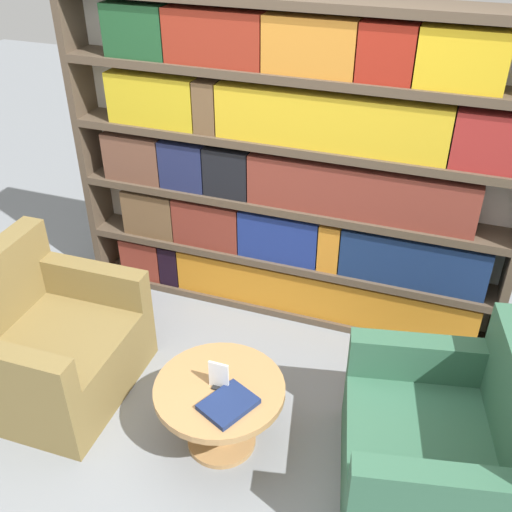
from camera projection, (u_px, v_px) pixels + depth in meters
The scene contains 7 objects.
ground_plane at pixel (208, 448), 3.19m from camera, with size 14.00×14.00×0.00m, color gray.
bookshelf at pixel (290, 176), 3.69m from camera, with size 2.81×0.30×2.04m.
armchair_left at pixel (48, 347), 3.43m from camera, with size 0.83×0.92×0.85m.
armchair_right at pixel (440, 450), 2.83m from camera, with size 0.98×1.05×0.85m.
coffee_table at pixel (220, 403), 3.07m from camera, with size 0.67×0.67×0.41m.
table_sign at pixel (219, 377), 2.97m from camera, with size 0.10×0.06×0.16m.
stray_book at pixel (228, 404), 2.89m from camera, with size 0.29×0.31×0.03m.
Camera 1 is at (0.95, -1.90, 2.61)m, focal length 42.00 mm.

